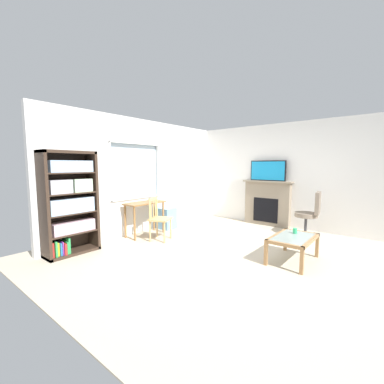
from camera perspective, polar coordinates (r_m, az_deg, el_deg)
name	(u,v)px	position (r m, az deg, el deg)	size (l,w,h in m)	color
ground	(235,252)	(4.76, 9.80, -13.39)	(5.90, 5.97, 0.02)	beige
wall_back_with_window	(145,177)	(6.13, -10.52, 3.43)	(4.90, 0.15, 2.62)	silver
wall_right	(286,175)	(6.80, 20.49, 3.54)	(0.12, 5.17, 2.62)	silver
bookshelf	(69,201)	(4.90, -26.15, -1.77)	(0.90, 0.38, 1.82)	#38281E
desk_under_window	(145,208)	(5.72, -10.67, -3.64)	(0.93, 0.42, 0.75)	olive
wooden_chair	(159,218)	(5.33, -7.53, -5.94)	(0.54, 0.53, 0.90)	tan
plastic_drawer_unit	(167,218)	(6.30, -5.81, -5.94)	(0.35, 0.40, 0.51)	#72ADDB
fireplace	(267,203)	(6.86, 16.67, -2.39)	(0.26, 1.28, 1.17)	gray
tv	(268,171)	(6.77, 16.84, 4.66)	(0.06, 0.93, 0.52)	black
office_chair	(310,212)	(6.09, 25.32, -4.09)	(0.57, 0.58, 1.00)	#7A6B5B
coffee_table	(293,240)	(4.50, 21.98, -10.10)	(0.94, 0.59, 0.41)	#8C9E99
sippy_cup	(295,231)	(4.68, 22.35, -8.14)	(0.07, 0.07, 0.09)	#33B770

